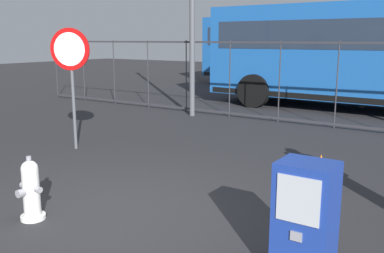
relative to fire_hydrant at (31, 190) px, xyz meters
The scene contains 7 objects.
ground_plane 0.98m from the fire_hydrant, 38.97° to the left, with size 60.00×60.00×0.00m, color #262628.
fire_hydrant is the anchor object (origin of this frame).
newspaper_box_primary 3.04m from the fire_hydrant, 11.14° to the left, with size 0.48×0.42×1.02m.
stop_sign 3.49m from the fire_hydrant, 130.43° to the left, with size 0.71×0.31×2.23m.
traffic_cone 3.65m from the fire_hydrant, 47.83° to the left, with size 0.36×0.36×0.53m.
fence_barrier 7.16m from the fire_hydrant, 84.28° to the left, with size 18.03×0.04×2.00m.
bus_far 15.18m from the fire_hydrant, 95.38° to the left, with size 10.65×3.36×3.00m.
Camera 1 is at (3.38, -3.39, 2.03)m, focal length 40.18 mm.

